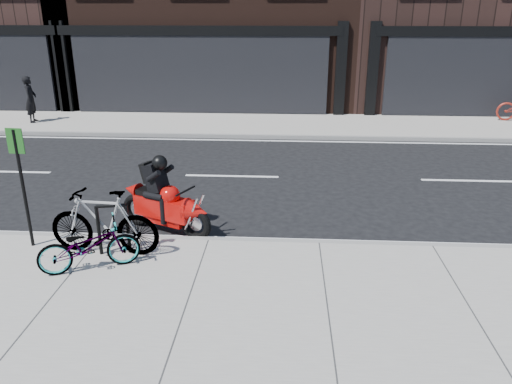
# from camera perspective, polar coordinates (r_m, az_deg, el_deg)

# --- Properties ---
(ground) EXTENTS (120.00, 120.00, 0.00)m
(ground) POSITION_cam_1_polar(r_m,az_deg,el_deg) (10.98, -3.88, -1.53)
(ground) COLOR black
(ground) RESTS_ON ground
(sidewalk_near) EXTENTS (60.00, 6.00, 0.13)m
(sidewalk_near) POSITION_cam_1_polar(r_m,az_deg,el_deg) (6.64, -9.49, -17.31)
(sidewalk_near) COLOR gray
(sidewalk_near) RESTS_ON ground
(sidewalk_far) EXTENTS (60.00, 3.50, 0.13)m
(sidewalk_far) POSITION_cam_1_polar(r_m,az_deg,el_deg) (18.35, -0.87, 7.74)
(sidewalk_far) COLOR gray
(sidewalk_far) RESTS_ON ground
(bike_rack) EXTENTS (0.53, 0.15, 0.90)m
(bike_rack) POSITION_cam_1_polar(r_m,az_deg,el_deg) (8.74, -16.04, -3.61)
(bike_rack) COLOR black
(bike_rack) RESTS_ON sidewalk_near
(bicycle_front) EXTENTS (1.67, 1.14, 0.83)m
(bicycle_front) POSITION_cam_1_polar(r_m,az_deg,el_deg) (8.37, -18.55, -5.84)
(bicycle_front) COLOR gray
(bicycle_front) RESTS_ON sidewalk_near
(bicycle_rear) EXTENTS (1.95, 0.69, 1.15)m
(bicycle_rear) POSITION_cam_1_polar(r_m,az_deg,el_deg) (8.77, -17.01, -3.30)
(bicycle_rear) COLOR gray
(bicycle_rear) RESTS_ON sidewalk_near
(motorcycle) EXTENTS (1.94, 1.15, 1.54)m
(motorcycle) POSITION_cam_1_polar(r_m,az_deg,el_deg) (9.56, -10.01, -1.19)
(motorcycle) COLOR black
(motorcycle) RESTS_ON ground
(pedestrian) EXTENTS (0.50, 0.66, 1.65)m
(pedestrian) POSITION_cam_1_polar(r_m,az_deg,el_deg) (20.02, -24.36, 9.63)
(pedestrian) COLOR black
(pedestrian) RESTS_ON sidewalk_far
(sign_post) EXTENTS (0.29, 0.06, 2.12)m
(sign_post) POSITION_cam_1_polar(r_m,az_deg,el_deg) (9.29, -25.22, 1.48)
(sign_post) COLOR black
(sign_post) RESTS_ON sidewalk_near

